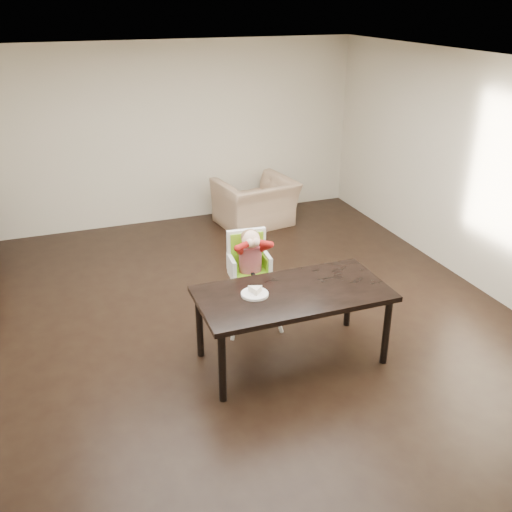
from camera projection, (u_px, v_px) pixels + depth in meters
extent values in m
plane|color=black|center=(244.00, 328.00, 6.15)|extent=(7.00, 7.00, 0.00)
cube|color=beige|center=(166.00, 135.00, 8.56)|extent=(6.00, 0.02, 2.70)
cube|color=beige|center=(494.00, 458.00, 2.60)|extent=(6.00, 0.02, 2.70)
cube|color=beige|center=(489.00, 179.00, 6.53)|extent=(0.02, 7.00, 2.70)
cube|color=white|center=(241.00, 66.00, 5.01)|extent=(6.00, 7.00, 0.02)
cube|color=black|center=(293.00, 294.00, 5.33)|extent=(1.80, 0.90, 0.05)
cylinder|color=black|center=(222.00, 367.00, 4.91)|extent=(0.07, 0.07, 0.70)
cylinder|color=black|center=(386.00, 331.00, 5.43)|extent=(0.07, 0.07, 0.70)
cylinder|color=black|center=(200.00, 325.00, 5.54)|extent=(0.07, 0.07, 0.70)
cylinder|color=black|center=(349.00, 296.00, 6.06)|extent=(0.07, 0.07, 0.70)
cylinder|color=white|center=(236.00, 312.00, 5.89)|extent=(0.05, 0.05, 0.58)
cylinder|color=white|center=(275.00, 306.00, 5.99)|extent=(0.05, 0.05, 0.58)
cylinder|color=white|center=(227.00, 293.00, 6.25)|extent=(0.05, 0.05, 0.58)
cylinder|color=white|center=(264.00, 288.00, 6.35)|extent=(0.05, 0.05, 0.58)
cube|color=white|center=(250.00, 275.00, 6.00)|extent=(0.45, 0.41, 0.05)
cube|color=#71B717|center=(250.00, 272.00, 5.98)|extent=(0.36, 0.34, 0.03)
cube|color=white|center=(246.00, 248.00, 6.04)|extent=(0.42, 0.09, 0.44)
cube|color=#71B717|center=(247.00, 251.00, 6.02)|extent=(0.35, 0.05, 0.40)
cube|color=black|center=(243.00, 254.00, 5.93)|extent=(0.05, 0.19, 0.02)
cube|color=black|center=(255.00, 253.00, 5.96)|extent=(0.05, 0.19, 0.02)
cylinder|color=red|center=(250.00, 259.00, 5.92)|extent=(0.26, 0.26, 0.28)
sphere|color=beige|center=(251.00, 239.00, 5.80)|extent=(0.20, 0.20, 0.19)
ellipsoid|color=brown|center=(250.00, 236.00, 5.82)|extent=(0.21, 0.20, 0.14)
sphere|color=beige|center=(250.00, 243.00, 5.71)|extent=(0.09, 0.09, 0.08)
sphere|color=beige|center=(257.00, 242.00, 5.72)|extent=(0.09, 0.09, 0.08)
cylinder|color=white|center=(255.00, 294.00, 5.25)|extent=(0.33, 0.33, 0.02)
torus|color=white|center=(255.00, 293.00, 5.25)|extent=(0.33, 0.33, 0.01)
imported|color=tan|center=(255.00, 195.00, 8.70)|extent=(1.20, 0.88, 0.96)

